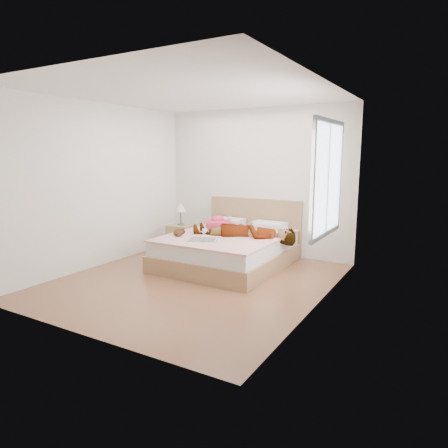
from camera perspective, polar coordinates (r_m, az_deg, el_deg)
name	(u,v)px	position (r m, az deg, el deg)	size (l,w,h in m)	color
ground	(194,281)	(5.80, -4.25, -8.10)	(4.00, 4.00, 0.00)	#4D2918
woman	(245,228)	(6.40, 2.97, -0.60)	(0.62, 1.65, 0.23)	white
hair	(228,225)	(7.07, 0.51, -0.15)	(0.49, 0.60, 0.09)	black
phone	(230,218)	(6.97, 0.81, 0.90)	(0.05, 0.10, 0.01)	silver
room_shell	(328,179)	(5.04, 14.58, 6.28)	(4.00, 4.00, 4.00)	white
bed	(230,248)	(6.57, 0.81, -3.40)	(1.80, 2.08, 1.00)	olive
towel	(218,223)	(6.95, -0.83, 0.07)	(0.54, 0.52, 0.22)	#FF456C
magazine	(202,240)	(6.03, -3.16, -2.27)	(0.52, 0.44, 0.03)	silver
coffee_mug	(205,231)	(6.48, -2.75, -1.07)	(0.12, 0.09, 0.09)	white
plush_toy	(179,232)	(6.36, -6.45, -1.19)	(0.17, 0.23, 0.12)	#321C0D
nightstand	(181,237)	(7.31, -6.14, -1.82)	(0.45, 0.40, 0.93)	olive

